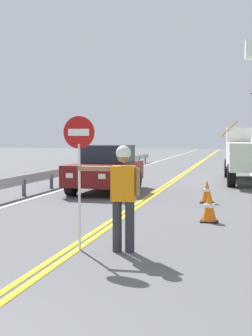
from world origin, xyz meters
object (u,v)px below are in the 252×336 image
object	(u,v)px
stop_sign_paddle	(79,152)
traffic_cone_mid	(207,192)
oncoming_sedan_nearest	(106,169)
traffic_cone_lead	(209,208)
flagger_worker	(123,191)

from	to	relation	value
stop_sign_paddle	traffic_cone_mid	world-z (taller)	stop_sign_paddle
stop_sign_paddle	oncoming_sedan_nearest	bearing A→B (deg)	103.47
oncoming_sedan_nearest	traffic_cone_lead	distance (m)	6.40
stop_sign_paddle	traffic_cone_mid	xyz separation A→B (m)	(1.81, 6.21, -1.37)
stop_sign_paddle	traffic_cone_lead	world-z (taller)	stop_sign_paddle
flagger_worker	traffic_cone_lead	world-z (taller)	flagger_worker
flagger_worker	traffic_cone_mid	distance (m)	6.30
flagger_worker	stop_sign_paddle	world-z (taller)	stop_sign_paddle
stop_sign_paddle	traffic_cone_lead	size ratio (longest dim) A/B	3.33
stop_sign_paddle	oncoming_sedan_nearest	size ratio (longest dim) A/B	0.56
traffic_cone_mid	flagger_worker	bearing A→B (deg)	-99.54
oncoming_sedan_nearest	traffic_cone_mid	xyz separation A→B (m)	(3.75, -1.91, -0.50)
oncoming_sedan_nearest	traffic_cone_mid	bearing A→B (deg)	-26.99
traffic_cone_mid	stop_sign_paddle	bearing A→B (deg)	-106.20
traffic_cone_lead	traffic_cone_mid	size ratio (longest dim) A/B	1.00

